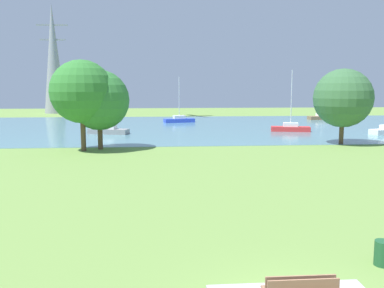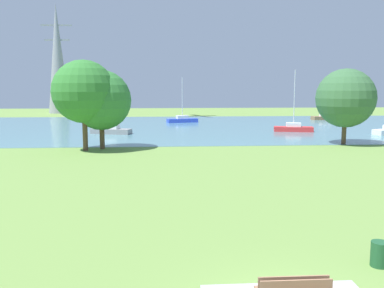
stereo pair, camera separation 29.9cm
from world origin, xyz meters
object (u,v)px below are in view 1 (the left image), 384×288
(sailboat_red, at_px, (291,128))
(electricity_pylon, at_px, (53,58))
(litter_bin, at_px, (383,253))
(tree_mid_shore, at_px, (99,100))
(tree_east_near, at_px, (343,98))
(sailboat_blue, at_px, (179,120))
(sailboat_gray, at_px, (109,130))
(tree_west_near, at_px, (82,92))
(sailboat_yellow, at_px, (100,120))
(sailboat_brown, at_px, (322,117))

(sailboat_red, xyz_separation_m, electricity_pylon, (-38.48, 40.36, 11.00))
(litter_bin, relative_size, tree_mid_shore, 0.11)
(tree_mid_shore, relative_size, tree_east_near, 0.97)
(sailboat_blue, xyz_separation_m, sailboat_gray, (-9.26, -15.61, -0.02))
(sailboat_blue, distance_m, tree_west_near, 30.90)
(tree_west_near, bearing_deg, sailboat_yellow, 94.99)
(tree_west_near, xyz_separation_m, tree_mid_shore, (1.35, 0.88, -0.76))
(litter_bin, height_order, sailboat_gray, sailboat_gray)
(litter_bin, distance_m, sailboat_brown, 61.92)
(sailboat_yellow, bearing_deg, electricity_pylon, 116.65)
(litter_bin, distance_m, tree_mid_shore, 29.34)
(tree_west_near, bearing_deg, sailboat_brown, 43.46)
(sailboat_brown, distance_m, tree_east_near, 32.19)
(sailboat_brown, relative_size, tree_east_near, 0.72)
(litter_bin, xyz_separation_m, sailboat_brown, (20.96, 58.27, 0.04))
(sailboat_blue, xyz_separation_m, sailboat_yellow, (-12.51, 0.72, -0.02))
(sailboat_blue, bearing_deg, tree_west_near, -108.97)
(litter_bin, bearing_deg, sailboat_brown, 70.21)
(litter_bin, height_order, tree_mid_shore, tree_mid_shore)
(litter_bin, height_order, sailboat_red, sailboat_red)
(sailboat_red, bearing_deg, sailboat_yellow, 149.49)
(tree_east_near, relative_size, electricity_pylon, 0.32)
(sailboat_brown, height_order, sailboat_gray, sailboat_brown)
(sailboat_gray, height_order, tree_mid_shore, tree_mid_shore)
(sailboat_yellow, xyz_separation_m, electricity_pylon, (-12.60, 25.11, 11.02))
(sailboat_brown, xyz_separation_m, tree_west_near, (-34.65, -32.84, 4.75))
(litter_bin, xyz_separation_m, tree_east_near, (10.97, 27.94, 4.12))
(sailboat_red, distance_m, tree_east_near, 12.59)
(sailboat_gray, bearing_deg, tree_east_near, -24.16)
(sailboat_blue, distance_m, sailboat_red, 19.74)
(sailboat_brown, bearing_deg, sailboat_yellow, -175.03)
(tree_west_near, relative_size, tree_mid_shore, 1.12)
(tree_east_near, bearing_deg, electricity_pylon, 127.35)
(sailboat_yellow, distance_m, electricity_pylon, 30.18)
(electricity_pylon, bearing_deg, tree_east_near, -52.65)
(sailboat_blue, height_order, tree_east_near, tree_east_near)
(litter_bin, distance_m, electricity_pylon, 85.90)
(sailboat_gray, distance_m, tree_west_near, 14.11)
(sailboat_gray, xyz_separation_m, tree_east_near, (23.99, -10.76, 4.07))
(sailboat_yellow, bearing_deg, sailboat_blue, -3.31)
(sailboat_yellow, height_order, tree_east_near, tree_east_near)
(sailboat_brown, bearing_deg, tree_east_near, -108.24)
(sailboat_brown, xyz_separation_m, tree_east_near, (-9.99, -30.33, 4.07))
(sailboat_brown, distance_m, electricity_pylon, 55.53)
(sailboat_brown, bearing_deg, tree_west_near, -136.54)
(litter_bin, distance_m, tree_west_near, 29.27)
(sailboat_blue, relative_size, tree_west_near, 0.89)
(electricity_pylon, bearing_deg, litter_bin, -70.18)
(sailboat_blue, xyz_separation_m, sailboat_red, (13.37, -14.52, 0.01))
(sailboat_yellow, distance_m, tree_mid_shore, 29.26)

